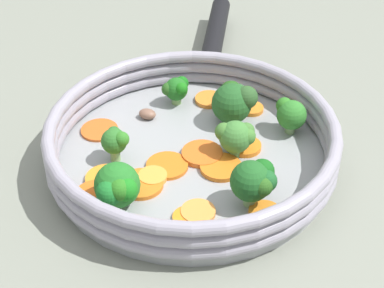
# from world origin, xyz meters

# --- Properties ---
(ground_plane) EXTENTS (4.00, 4.00, 0.00)m
(ground_plane) POSITION_xyz_m (0.00, 0.00, 0.00)
(ground_plane) COLOR gray
(skillet) EXTENTS (0.31, 0.31, 0.01)m
(skillet) POSITION_xyz_m (0.00, 0.00, 0.01)
(skillet) COLOR #939699
(skillet) RESTS_ON ground_plane
(skillet_rim_wall) EXTENTS (0.32, 0.32, 0.04)m
(skillet_rim_wall) POSITION_xyz_m (0.00, 0.00, 0.04)
(skillet_rim_wall) COLOR #9791A0
(skillet_rim_wall) RESTS_ON skillet
(skillet_handle) EXTENTS (0.20, 0.04, 0.03)m
(skillet_handle) POSITION_xyz_m (0.25, 0.02, 0.03)
(skillet_handle) COLOR black
(skillet_handle) RESTS_ON skillet
(skillet_rivet_left) EXTENTS (0.01, 0.01, 0.01)m
(skillet_rivet_left) POSITION_xyz_m (0.14, -0.03, 0.02)
(skillet_rivet_left) COLOR gray
(skillet_rivet_left) RESTS_ON skillet
(skillet_rivet_right) EXTENTS (0.01, 0.01, 0.01)m
(skillet_rivet_right) POSITION_xyz_m (0.14, 0.05, 0.02)
(skillet_rivet_right) COLOR #90989D
(skillet_rivet_right) RESTS_ON skillet
(carrot_slice_0) EXTENTS (0.05, 0.05, 0.00)m
(carrot_slice_0) POSITION_xyz_m (-0.09, -0.02, 0.02)
(carrot_slice_0) COLOR #F1923E
(carrot_slice_0) RESTS_ON skillet
(carrot_slice_1) EXTENTS (0.05, 0.05, 0.00)m
(carrot_slice_1) POSITION_xyz_m (-0.08, -0.09, 0.01)
(carrot_slice_1) COLOR orange
(carrot_slice_1) RESTS_ON skillet
(carrot_slice_2) EXTENTS (0.06, 0.06, 0.00)m
(carrot_slice_2) POSITION_xyz_m (-0.03, 0.02, 0.01)
(carrot_slice_2) COLOR orange
(carrot_slice_2) RESTS_ON skillet
(carrot_slice_3) EXTENTS (0.06, 0.06, 0.00)m
(carrot_slice_3) POSITION_xyz_m (0.02, 0.11, 0.01)
(carrot_slice_3) COLOR orange
(carrot_slice_3) RESTS_ON skillet
(carrot_slice_4) EXTENTS (0.06, 0.06, 0.00)m
(carrot_slice_4) POSITION_xyz_m (-0.06, 0.08, 0.02)
(carrot_slice_4) COLOR orange
(carrot_slice_4) RESTS_ON skillet
(carrot_slice_5) EXTENTS (0.06, 0.06, 0.01)m
(carrot_slice_5) POSITION_xyz_m (-0.09, 0.08, 0.02)
(carrot_slice_5) COLOR orange
(carrot_slice_5) RESTS_ON skillet
(carrot_slice_6) EXTENTS (0.04, 0.04, 0.00)m
(carrot_slice_6) POSITION_xyz_m (-0.10, -0.02, 0.01)
(carrot_slice_6) COLOR orange
(carrot_slice_6) RESTS_ON skillet
(carrot_slice_7) EXTENTS (0.04, 0.04, 0.01)m
(carrot_slice_7) POSITION_xyz_m (0.11, -0.00, 0.02)
(carrot_slice_7) COLOR orange
(carrot_slice_7) RESTS_ON skillet
(carrot_slice_8) EXTENTS (0.05, 0.05, 0.01)m
(carrot_slice_8) POSITION_xyz_m (0.02, -0.06, 0.02)
(carrot_slice_8) COLOR orange
(carrot_slice_8) RESTS_ON skillet
(carrot_slice_9) EXTENTS (0.04, 0.04, 0.01)m
(carrot_slice_9) POSITION_xyz_m (-0.05, 0.03, 0.02)
(carrot_slice_9) COLOR #F89C3A
(carrot_slice_9) RESTS_ON skillet
(carrot_slice_10) EXTENTS (0.04, 0.04, 0.01)m
(carrot_slice_10) POSITION_xyz_m (0.10, -0.05, 0.02)
(carrot_slice_10) COLOR orange
(carrot_slice_10) RESTS_ON skillet
(carrot_slice_11) EXTENTS (0.06, 0.06, 0.01)m
(carrot_slice_11) POSITION_xyz_m (-0.02, -0.04, 0.02)
(carrot_slice_11) COLOR orange
(carrot_slice_11) RESTS_ON skillet
(carrot_slice_12) EXTENTS (0.06, 0.06, 0.01)m
(carrot_slice_12) POSITION_xyz_m (0.00, -0.01, 0.02)
(carrot_slice_12) COLOR orange
(carrot_slice_12) RESTS_ON skillet
(carrot_slice_13) EXTENTS (0.06, 0.06, 0.00)m
(carrot_slice_13) POSITION_xyz_m (-0.06, 0.04, 0.02)
(carrot_slice_13) COLOR orange
(carrot_slice_13) RESTS_ON skillet
(broccoli_floret_0) EXTENTS (0.05, 0.05, 0.05)m
(broccoli_floret_0) POSITION_xyz_m (-0.10, 0.06, 0.04)
(broccoli_floret_0) COLOR #78A155
(broccoli_floret_0) RESTS_ON skillet
(broccoli_floret_1) EXTENTS (0.04, 0.05, 0.05)m
(broccoli_floret_1) POSITION_xyz_m (-0.07, -0.08, 0.04)
(broccoli_floret_1) COLOR #82A769
(broccoli_floret_1) RESTS_ON skillet
(broccoli_floret_2) EXTENTS (0.05, 0.05, 0.05)m
(broccoli_floret_2) POSITION_xyz_m (0.07, -0.03, 0.04)
(broccoli_floret_2) COLOR #64974D
(broccoli_floret_2) RESTS_ON skillet
(broccoli_floret_3) EXTENTS (0.03, 0.03, 0.03)m
(broccoli_floret_3) POSITION_xyz_m (0.10, 0.04, 0.03)
(broccoli_floret_3) COLOR #7BA75E
(broccoli_floret_3) RESTS_ON skillet
(broccoli_floret_4) EXTENTS (0.04, 0.05, 0.04)m
(broccoli_floret_4) POSITION_xyz_m (0.01, -0.05, 0.04)
(broccoli_floret_4) COLOR #609045
(broccoli_floret_4) RESTS_ON skillet
(broccoli_floret_5) EXTENTS (0.03, 0.04, 0.04)m
(broccoli_floret_5) POSITION_xyz_m (0.07, -0.10, 0.04)
(broccoli_floret_5) COLOR #80A368
(broccoli_floret_5) RESTS_ON skillet
(broccoli_floret_6) EXTENTS (0.03, 0.03, 0.04)m
(broccoli_floret_6) POSITION_xyz_m (-0.02, 0.08, 0.04)
(broccoli_floret_6) COLOR #79A360
(broccoli_floret_6) RESTS_ON skillet
(mushroom_piece_0) EXTENTS (0.02, 0.02, 0.01)m
(mushroom_piece_0) POSITION_xyz_m (0.06, 0.07, 0.02)
(mushroom_piece_0) COLOR #815B49
(mushroom_piece_0) RESTS_ON skillet
(mushroom_piece_1) EXTENTS (0.02, 0.02, 0.01)m
(mushroom_piece_1) POSITION_xyz_m (-0.03, -0.08, 0.02)
(mushroom_piece_1) COLOR brown
(mushroom_piece_1) RESTS_ON skillet
(mushroom_piece_2) EXTENTS (0.02, 0.02, 0.01)m
(mushroom_piece_2) POSITION_xyz_m (-0.06, 0.07, 0.02)
(mushroom_piece_2) COLOR brown
(mushroom_piece_2) RESTS_ON skillet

